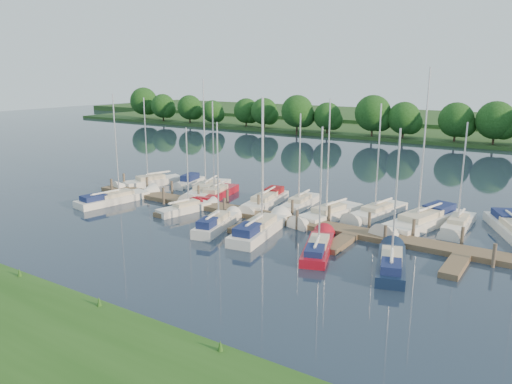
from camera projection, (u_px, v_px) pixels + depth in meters
The scene contains 22 objects.
ground at pixel (210, 245), 36.36m from camera, with size 260.00×260.00×0.00m, color #192333.
dock at pixel (263, 218), 42.26m from camera, with size 40.00×6.00×0.40m.
mooring_pilings at pixel (270, 211), 43.09m from camera, with size 38.24×2.84×2.00m.
far_shore at pixel (447, 134), 97.38m from camera, with size 180.00×30.00×0.60m, color #1C3B16.
distant_hill at pixel (472, 121), 117.65m from camera, with size 220.00×40.00×1.40m, color #335625.
treeline at pixel (399, 119), 88.91m from camera, with size 147.33×9.82×8.31m.
sailboat_n_0 at pixel (150, 183), 55.03m from camera, with size 3.88×7.73×10.03m.
motorboat at pixel (189, 182), 55.26m from camera, with size 2.27×5.16×1.49m.
sailboat_n_2 at pixel (207, 192), 51.06m from camera, with size 4.57×9.50×12.04m.
sailboat_n_3 at pixel (216, 195), 49.73m from camera, with size 2.99×7.79×9.94m.
sailboat_n_4 at pixel (265, 202), 46.87m from camera, with size 2.94×8.27×10.52m.
sailboat_n_5 at pixel (300, 204), 46.36m from camera, with size 2.11×7.05×9.05m.
sailboat_n_6 at pixel (328, 215), 42.82m from camera, with size 3.36×8.37×10.59m.
sailboat_n_7 at pixel (376, 213), 43.59m from camera, with size 3.21×8.05×10.09m.
sailboat_n_8 at pixel (421, 223), 40.58m from camera, with size 4.67×10.47×13.13m.
sailboat_n_9 at pixel (458, 225), 40.12m from camera, with size 1.67×6.92×8.91m.
sailboat_s_0 at pixel (116, 199), 48.16m from camera, with size 3.25×8.53×10.64m.
sailboat_s_1 at pixel (187, 209), 44.87m from camera, with size 2.61×6.13×7.88m.
sailboat_s_2 at pixel (217, 225), 39.96m from camera, with size 2.88×6.85×8.97m.
sailboat_s_3 at pixel (260, 230), 38.64m from camera, with size 3.10×8.60×10.98m.
sailboat_s_4 at pixel (318, 248), 34.87m from camera, with size 3.56×7.13×9.07m.
sailboat_s_5 at pixel (391, 264), 31.88m from camera, with size 3.43×7.28×9.39m.
Camera 1 is at (21.58, -27.00, 12.41)m, focal length 35.00 mm.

